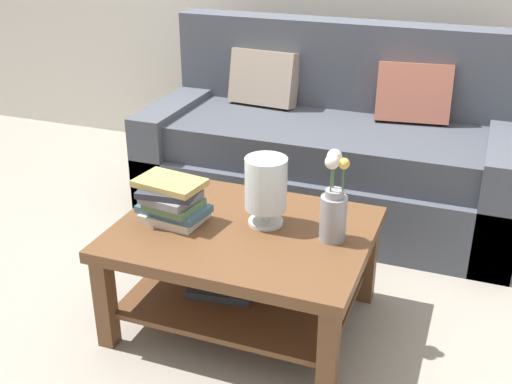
# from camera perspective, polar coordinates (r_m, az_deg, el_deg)

# --- Properties ---
(ground_plane) EXTENTS (10.00, 10.00, 0.00)m
(ground_plane) POSITION_cam_1_polar(r_m,az_deg,el_deg) (3.16, 1.07, -7.61)
(ground_plane) COLOR gray
(couch) EXTENTS (2.07, 0.90, 1.06)m
(couch) POSITION_cam_1_polar(r_m,az_deg,el_deg) (3.70, 6.72, 3.60)
(couch) COLOR #474C56
(couch) RESTS_ON ground
(coffee_table) EXTENTS (1.04, 0.81, 0.46)m
(coffee_table) POSITION_cam_1_polar(r_m,az_deg,el_deg) (2.70, -1.23, -5.68)
(coffee_table) COLOR brown
(coffee_table) RESTS_ON ground
(book_stack_main) EXTENTS (0.32, 0.24, 0.18)m
(book_stack_main) POSITION_cam_1_polar(r_m,az_deg,el_deg) (2.67, -7.51, -0.81)
(book_stack_main) COLOR beige
(book_stack_main) RESTS_ON coffee_table
(glass_hurricane_vase) EXTENTS (0.18, 0.18, 0.29)m
(glass_hurricane_vase) POSITION_cam_1_polar(r_m,az_deg,el_deg) (2.59, 0.90, 0.55)
(glass_hurricane_vase) COLOR silver
(glass_hurricane_vase) RESTS_ON coffee_table
(flower_pitcher) EXTENTS (0.11, 0.11, 0.37)m
(flower_pitcher) POSITION_cam_1_polar(r_m,az_deg,el_deg) (2.50, 6.97, -1.35)
(flower_pitcher) COLOR gray
(flower_pitcher) RESTS_ON coffee_table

